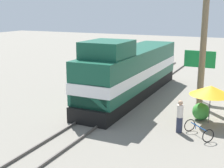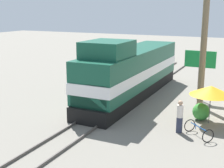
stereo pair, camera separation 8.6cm
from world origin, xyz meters
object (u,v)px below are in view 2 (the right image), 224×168
locomotive (131,72)px  vendor_umbrella (211,90)px  billboard_sign (200,63)px  utility_pole (204,43)px  bicycle (198,130)px  person_bystander (180,115)px

locomotive → vendor_umbrella: bearing=-26.5°
billboard_sign → vendor_umbrella: bearing=-72.0°
utility_pole → bicycle: 6.70m
vendor_umbrella → billboard_sign: billboard_sign is taller
locomotive → bicycle: size_ratio=8.56×
vendor_umbrella → billboard_sign: 5.12m
locomotive → utility_pole: bearing=-2.4°
utility_pole → vendor_umbrella: size_ratio=3.53×
locomotive → person_bystander: size_ratio=7.84×
utility_pole → billboard_sign: bearing=104.5°
bicycle → person_bystander: bearing=-54.4°
utility_pole → bicycle: utility_pole is taller
locomotive → vendor_umbrella: locomotive is taller
utility_pole → person_bystander: size_ratio=4.75×
person_bystander → bicycle: bearing=-7.7°
bicycle → utility_pole: bearing=-126.9°
locomotive → utility_pole: 5.80m
locomotive → billboard_sign: locomotive is taller
billboard_sign → bicycle: bearing=-79.0°
locomotive → utility_pole: (5.26, -0.22, 2.44)m
locomotive → bicycle: 8.40m
locomotive → bicycle: bearing=-41.7°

